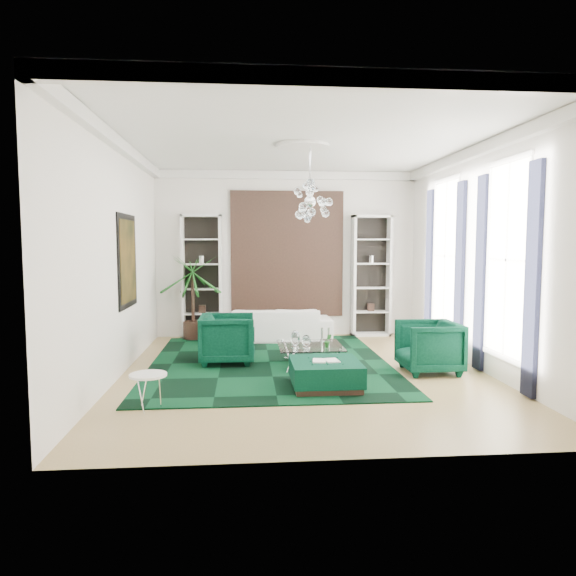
{
  "coord_description": "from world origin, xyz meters",
  "views": [
    {
      "loc": [
        -0.97,
        -8.38,
        2.15
      ],
      "look_at": [
        -0.23,
        0.5,
        1.37
      ],
      "focal_mm": 32.0,
      "sensor_mm": 36.0,
      "label": 1
    }
  ],
  "objects": [
    {
      "name": "armchair_right",
      "position": [
        2.08,
        -0.17,
        0.43
      ],
      "size": [
        0.95,
        0.92,
        0.86
      ],
      "primitive_type": "imported",
      "rotation": [
        0.0,
        0.0,
        -1.57
      ],
      "color": "black",
      "rests_on": "floor"
    },
    {
      "name": "curtain_near_a",
      "position": [
        2.96,
        -1.68,
        1.65
      ],
      "size": [
        0.07,
        0.3,
        3.25
      ],
      "primitive_type": "cube",
      "color": "black",
      "rests_on": "floor"
    },
    {
      "name": "curtain_far_b",
      "position": [
        2.96,
        2.28,
        1.65
      ],
      "size": [
        0.07,
        0.3,
        3.25
      ],
      "primitive_type": "cube",
      "color": "black",
      "rests_on": "floor"
    },
    {
      "name": "rug",
      "position": [
        -0.54,
        0.72,
        0.01
      ],
      "size": [
        4.2,
        5.0,
        0.02
      ],
      "primitive_type": "cube",
      "color": "black",
      "rests_on": "floor"
    },
    {
      "name": "crown_molding",
      "position": [
        0.0,
        0.0,
        3.7
      ],
      "size": [
        6.0,
        7.0,
        0.18
      ],
      "primitive_type": null,
      "color": "white",
      "rests_on": "ceiling"
    },
    {
      "name": "shelving_right",
      "position": [
        1.95,
        3.31,
        1.4
      ],
      "size": [
        0.9,
        0.38,
        2.8
      ],
      "primitive_type": null,
      "color": "white",
      "rests_on": "floor"
    },
    {
      "name": "palm",
      "position": [
        -2.14,
        3.15,
        1.23
      ],
      "size": [
        1.54,
        1.54,
        2.46
      ],
      "primitive_type": null,
      "color": "#1B5F1E",
      "rests_on": "floor"
    },
    {
      "name": "wall_left",
      "position": [
        -3.01,
        0.0,
        1.9
      ],
      "size": [
        0.02,
        7.0,
        3.8
      ],
      "primitive_type": "cube",
      "color": "white",
      "rests_on": "ground"
    },
    {
      "name": "curtain_far_a",
      "position": [
        2.96,
        0.72,
        1.65
      ],
      "size": [
        0.07,
        0.3,
        3.25
      ],
      "primitive_type": "cube",
      "color": "black",
      "rests_on": "floor"
    },
    {
      "name": "window_near",
      "position": [
        2.99,
        -0.9,
        1.9
      ],
      "size": [
        0.03,
        1.1,
        2.9
      ],
      "primitive_type": "cube",
      "color": "white",
      "rests_on": "wall_right"
    },
    {
      "name": "curtain_near_b",
      "position": [
        2.96,
        -0.12,
        1.65
      ],
      "size": [
        0.07,
        0.3,
        3.25
      ],
      "primitive_type": "cube",
      "color": "black",
      "rests_on": "floor"
    },
    {
      "name": "shelving_left",
      "position": [
        -1.95,
        3.31,
        1.4
      ],
      "size": [
        0.9,
        0.38,
        2.8
      ],
      "primitive_type": null,
      "color": "white",
      "rests_on": "floor"
    },
    {
      "name": "ottoman_front",
      "position": [
        0.21,
        -0.96,
        0.2
      ],
      "size": [
        1.02,
        1.02,
        0.41
      ],
      "primitive_type": "cube",
      "color": "black",
      "rests_on": "floor"
    },
    {
      "name": "wall_back",
      "position": [
        0.0,
        3.51,
        1.9
      ],
      "size": [
        6.0,
        0.02,
        3.8
      ],
      "primitive_type": "cube",
      "color": "white",
      "rests_on": "ground"
    },
    {
      "name": "painting",
      "position": [
        -2.97,
        0.6,
        1.85
      ],
      "size": [
        0.04,
        1.3,
        1.6
      ],
      "primitive_type": "cube",
      "color": "black",
      "rests_on": "wall_left"
    },
    {
      "name": "floor",
      "position": [
        0.0,
        0.0,
        -0.01
      ],
      "size": [
        6.0,
        7.0,
        0.02
      ],
      "primitive_type": "cube",
      "color": "tan",
      "rests_on": "ground"
    },
    {
      "name": "coffee_table",
      "position": [
        0.15,
        0.39,
        0.19
      ],
      "size": [
        1.11,
        1.11,
        0.38
      ],
      "primitive_type": null,
      "color": "white",
      "rests_on": "floor"
    },
    {
      "name": "wall_right",
      "position": [
        3.01,
        0.0,
        1.9
      ],
      "size": [
        0.02,
        7.0,
        3.8
      ],
      "primitive_type": "cube",
      "color": "white",
      "rests_on": "ground"
    },
    {
      "name": "window_far",
      "position": [
        2.99,
        1.5,
        1.9
      ],
      "size": [
        0.03,
        1.1,
        2.9
      ],
      "primitive_type": "cube",
      "color": "white",
      "rests_on": "wall_right"
    },
    {
      "name": "ceiling",
      "position": [
        0.0,
        0.0,
        3.81
      ],
      "size": [
        6.0,
        7.0,
        0.02
      ],
      "primitive_type": "cube",
      "color": "white",
      "rests_on": "ground"
    },
    {
      "name": "side_table",
      "position": [
        -2.23,
        -1.77,
        0.23
      ],
      "size": [
        0.48,
        0.48,
        0.46
      ],
      "primitive_type": "cylinder",
      "color": "white",
      "rests_on": "floor"
    },
    {
      "name": "table_plant",
      "position": [
        0.43,
        0.16,
        0.5
      ],
      "size": [
        0.13,
        0.11,
        0.24
      ],
      "primitive_type": "imported",
      "color": "#1B5F1E",
      "rests_on": "coffee_table"
    },
    {
      "name": "wall_front",
      "position": [
        0.0,
        -3.51,
        1.9
      ],
      "size": [
        6.0,
        0.02,
        3.8
      ],
      "primitive_type": "cube",
      "color": "white",
      "rests_on": "ground"
    },
    {
      "name": "ottoman_side",
      "position": [
        -1.23,
        2.67,
        0.2
      ],
      "size": [
        0.88,
        0.88,
        0.39
      ],
      "primitive_type": "cube",
      "color": "black",
      "rests_on": "floor"
    },
    {
      "name": "book",
      "position": [
        0.21,
        -0.96,
        0.42
      ],
      "size": [
        0.4,
        0.26,
        0.03
      ],
      "primitive_type": "cube",
      "color": "white",
      "rests_on": "ottoman_front"
    },
    {
      "name": "sofa",
      "position": [
        -0.32,
        2.86,
        0.36
      ],
      "size": [
        2.47,
        0.96,
        0.72
      ],
      "primitive_type": "imported",
      "rotation": [
        0.0,
        0.0,
        3.14
      ],
      "color": "white",
      "rests_on": "floor"
    },
    {
      "name": "chandelier",
      "position": [
        0.13,
        0.35,
        2.85
      ],
      "size": [
        0.81,
        0.81,
        0.73
      ],
      "primitive_type": null,
      "color": "white",
      "rests_on": "ceiling"
    },
    {
      "name": "armchair_left",
      "position": [
        -1.29,
        0.77,
        0.44
      ],
      "size": [
        0.97,
        0.95,
        0.89
      ],
      "primitive_type": "imported",
      "rotation": [
        0.0,
        0.0,
        1.57
      ],
      "color": "black",
      "rests_on": "floor"
    },
    {
      "name": "ceiling_medallion",
      "position": [
        0.0,
        0.3,
        3.77
      ],
      "size": [
        0.9,
        0.9,
        0.05
      ],
      "primitive_type": "cylinder",
      "color": "white",
      "rests_on": "ceiling"
    },
    {
      "name": "tapestry",
      "position": [
        0.0,
        3.46,
        1.9
      ],
      "size": [
        2.5,
        0.06,
        2.8
      ],
      "primitive_type": "cube",
      "color": "black",
      "rests_on": "wall_back"
    }
  ]
}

